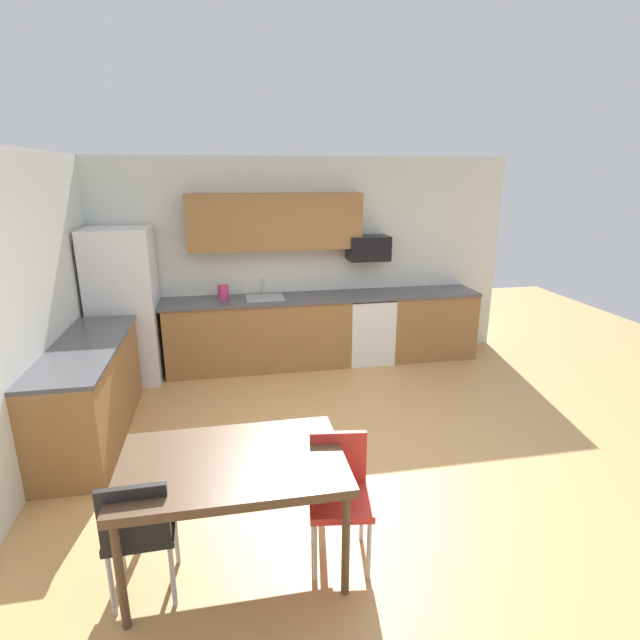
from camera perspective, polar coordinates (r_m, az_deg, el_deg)
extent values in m
plane|color=tan|center=(4.73, 2.38, -15.20)|extent=(12.00, 12.00, 0.00)
cube|color=silver|center=(6.72, -2.68, 6.83)|extent=(5.80, 0.10, 2.70)
cube|color=olive|center=(6.54, -7.04, -1.68)|extent=(2.37, 0.60, 0.90)
cube|color=olive|center=(7.09, 12.47, -0.51)|extent=(1.18, 0.60, 0.90)
cube|color=olive|center=(5.30, -24.99, -7.67)|extent=(0.60, 2.00, 0.90)
cube|color=#4C4C51|center=(6.47, -2.18, 2.56)|extent=(4.80, 0.64, 0.04)
cube|color=#4C4C51|center=(5.14, -25.62, -2.87)|extent=(0.64, 2.00, 0.04)
cube|color=olive|center=(6.39, -5.17, 11.25)|extent=(2.20, 0.34, 0.70)
cube|color=white|center=(6.44, -21.62, 1.48)|extent=(0.76, 0.70, 1.88)
cube|color=white|center=(6.80, 5.55, -1.02)|extent=(0.60, 0.60, 0.88)
cube|color=black|center=(6.67, 5.66, 2.70)|extent=(0.60, 0.60, 0.03)
cube|color=black|center=(6.64, 5.57, 8.27)|extent=(0.54, 0.36, 0.32)
cube|color=#A5A8AD|center=(6.43, -6.35, 2.00)|extent=(0.48, 0.40, 0.14)
cylinder|color=#B2B5BA|center=(6.56, -6.53, 3.74)|extent=(0.02, 0.02, 0.24)
cube|color=brown|center=(3.27, -10.05, -15.99)|extent=(1.40, 0.90, 0.06)
cylinder|color=brown|center=(3.26, -22.06, -25.74)|extent=(0.05, 0.05, 0.71)
cylinder|color=brown|center=(3.25, 2.99, -24.47)|extent=(0.05, 0.05, 0.71)
cylinder|color=brown|center=(3.86, -19.90, -18.03)|extent=(0.05, 0.05, 0.71)
cylinder|color=brown|center=(3.86, 0.10, -16.99)|extent=(0.05, 0.05, 0.71)
cube|color=red|center=(3.41, 2.33, -20.16)|extent=(0.45, 0.45, 0.05)
cube|color=red|center=(3.44, 2.09, -15.70)|extent=(0.38, 0.09, 0.40)
cylinder|color=#B2B2B7|center=(3.42, -0.57, -25.16)|extent=(0.03, 0.03, 0.42)
cylinder|color=#B2B2B7|center=(3.45, 5.66, -24.86)|extent=(0.03, 0.03, 0.42)
cylinder|color=#B2B2B7|center=(3.68, -0.81, -21.63)|extent=(0.03, 0.03, 0.42)
cylinder|color=#B2B2B7|center=(3.71, 4.84, -21.40)|extent=(0.03, 0.03, 0.42)
cube|color=black|center=(3.39, -19.88, -21.50)|extent=(0.41, 0.41, 0.05)
cube|color=black|center=(3.13, -20.67, -20.61)|extent=(0.38, 0.05, 0.40)
cylinder|color=#B2B2B7|center=(3.65, -16.28, -22.78)|extent=(0.03, 0.03, 0.42)
cylinder|color=#B2B2B7|center=(3.70, -21.97, -22.82)|extent=(0.03, 0.03, 0.42)
cylinder|color=#B2B2B7|center=(3.39, -16.65, -26.39)|extent=(0.03, 0.03, 0.42)
cylinder|color=#B2B2B7|center=(3.45, -22.94, -26.35)|extent=(0.03, 0.03, 0.42)
cylinder|color=#CC3372|center=(6.43, -11.09, 3.07)|extent=(0.14, 0.14, 0.20)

